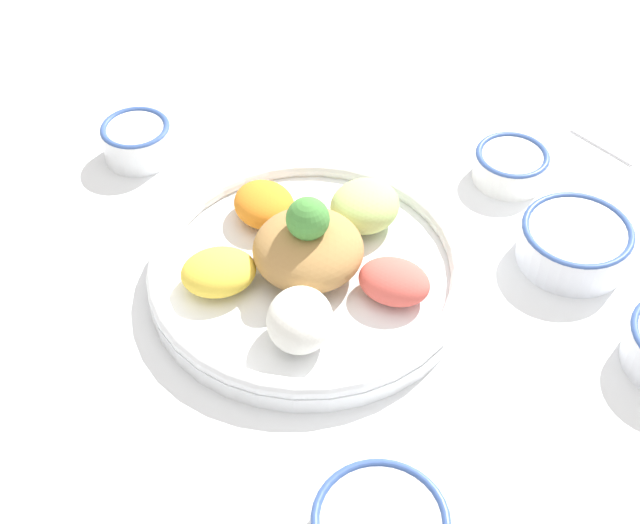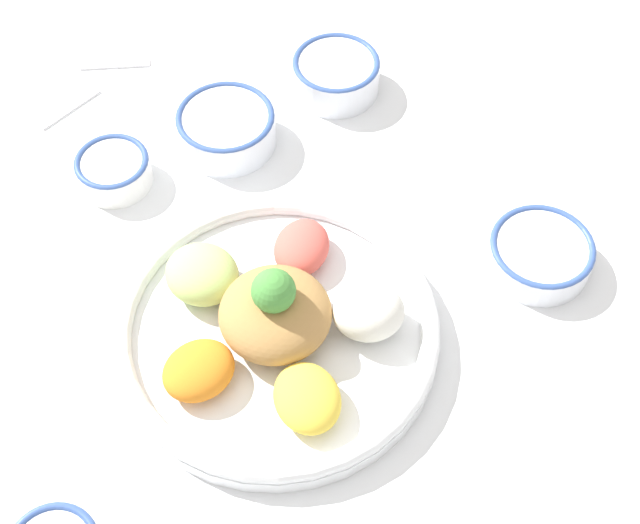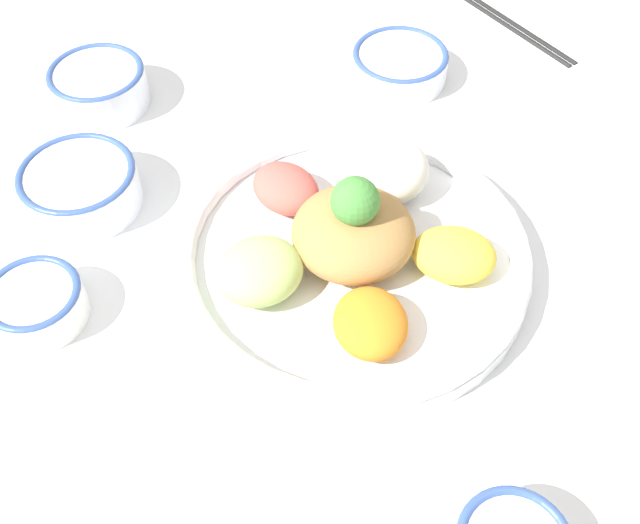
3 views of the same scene
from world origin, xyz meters
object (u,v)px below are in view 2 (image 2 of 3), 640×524
(sauce_bowl_far, at_px, (336,74))
(salad_platter, at_px, (276,325))
(rice_bowl_blue, at_px, (113,169))
(serving_spoon_main, at_px, (41,126))
(sauce_bowl_dark, at_px, (226,127))
(rice_bowl_plain, at_px, (540,253))
(serving_spoon_extra, at_px, (146,62))

(sauce_bowl_far, bearing_deg, salad_platter, -102.41)
(rice_bowl_blue, xyz_separation_m, serving_spoon_main, (-0.10, 0.09, -0.02))
(salad_platter, height_order, rice_bowl_blue, salad_platter)
(sauce_bowl_dark, bearing_deg, serving_spoon_main, 171.78)
(rice_bowl_plain, bearing_deg, serving_spoon_main, 158.08)
(rice_bowl_blue, height_order, serving_spoon_main, rice_bowl_blue)
(rice_bowl_blue, relative_size, serving_spoon_main, 0.75)
(sauce_bowl_dark, distance_m, serving_spoon_main, 0.23)
(rice_bowl_plain, distance_m, serving_spoon_main, 0.62)
(rice_bowl_blue, relative_size, rice_bowl_plain, 0.76)
(rice_bowl_plain, height_order, serving_spoon_main, rice_bowl_plain)
(sauce_bowl_far, xyz_separation_m, serving_spoon_main, (-0.37, -0.05, -0.02))
(rice_bowl_plain, relative_size, serving_spoon_extra, 0.85)
(salad_platter, relative_size, serving_spoon_main, 2.88)
(salad_platter, distance_m, sauce_bowl_far, 0.37)
(serving_spoon_main, distance_m, serving_spoon_extra, 0.16)
(sauce_bowl_far, bearing_deg, rice_bowl_blue, -151.73)
(rice_bowl_plain, bearing_deg, salad_platter, -164.11)
(salad_platter, distance_m, sauce_bowl_dark, 0.28)
(salad_platter, height_order, sauce_bowl_far, salad_platter)
(salad_platter, relative_size, rice_bowl_blue, 3.87)
(sauce_bowl_dark, height_order, sauce_bowl_far, same)
(rice_bowl_blue, xyz_separation_m, sauce_bowl_far, (0.27, 0.14, 0.00))
(rice_bowl_blue, xyz_separation_m, sauce_bowl_dark, (0.13, 0.06, 0.00))
(rice_bowl_blue, bearing_deg, sauce_bowl_far, 28.27)
(sauce_bowl_dark, height_order, serving_spoon_extra, sauce_bowl_dark)
(sauce_bowl_dark, xyz_separation_m, serving_spoon_main, (-0.23, 0.03, -0.02))
(serving_spoon_extra, bearing_deg, rice_bowl_blue, 81.95)
(serving_spoon_extra, bearing_deg, sauce_bowl_far, 164.98)
(rice_bowl_blue, bearing_deg, serving_spoon_extra, 83.95)
(sauce_bowl_dark, relative_size, rice_bowl_plain, 1.04)
(rice_bowl_plain, bearing_deg, sauce_bowl_far, 126.10)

